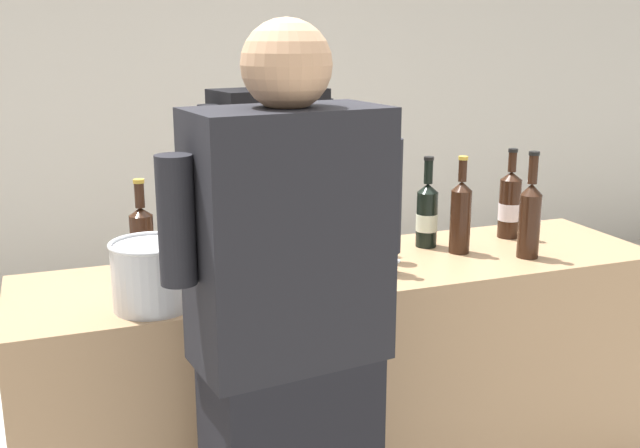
{
  "coord_description": "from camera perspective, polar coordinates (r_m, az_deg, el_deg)",
  "views": [
    {
      "loc": [
        -0.91,
        -2.15,
        1.69
      ],
      "look_at": [
        -0.11,
        0.0,
        1.1
      ],
      "focal_mm": 41.9,
      "sensor_mm": 36.0,
      "label": 1
    }
  ],
  "objects": [
    {
      "name": "person_guest",
      "position": [
        1.87,
        -2.29,
        -12.71
      ],
      "size": [
        0.6,
        0.29,
        1.72
      ],
      "color": "black",
      "rests_on": "ground_plane"
    },
    {
      "name": "wine_bottle_6",
      "position": [
        2.66,
        8.17,
        0.75
      ],
      "size": [
        0.08,
        0.08,
        0.32
      ],
      "color": "black",
      "rests_on": "counter"
    },
    {
      "name": "wine_bottle_0",
      "position": [
        2.35,
        5.1,
        -1.24
      ],
      "size": [
        0.07,
        0.07,
        0.3
      ],
      "color": "black",
      "rests_on": "counter"
    },
    {
      "name": "wine_bottle_9",
      "position": [
        2.41,
        -1.4,
        -0.23
      ],
      "size": [
        0.08,
        0.08,
        0.37
      ],
      "color": "black",
      "rests_on": "counter"
    },
    {
      "name": "wine_bottle_1",
      "position": [
        2.6,
        10.68,
        0.7
      ],
      "size": [
        0.07,
        0.07,
        0.34
      ],
      "color": "black",
      "rests_on": "counter"
    },
    {
      "name": "wine_bottle_5",
      "position": [
        2.6,
        15.73,
        0.53
      ],
      "size": [
        0.07,
        0.07,
        0.36
      ],
      "color": "black",
      "rests_on": "counter"
    },
    {
      "name": "wine_bottle_4",
      "position": [
        2.35,
        -7.84,
        -0.84
      ],
      "size": [
        0.08,
        0.08,
        0.34
      ],
      "color": "black",
      "rests_on": "counter"
    },
    {
      "name": "wine_glass",
      "position": [
        2.46,
        5.5,
        0.25
      ],
      "size": [
        0.07,
        0.07,
        0.2
      ],
      "color": "silver",
      "rests_on": "counter"
    },
    {
      "name": "counter",
      "position": [
        2.63,
        2.2,
        -13.03
      ],
      "size": [
        2.13,
        0.57,
        0.95
      ],
      "primitive_type": "cube",
      "color": "#9E7A56",
      "rests_on": "ground_plane"
    },
    {
      "name": "wine_bottle_7",
      "position": [
        2.58,
        3.41,
        0.5
      ],
      "size": [
        0.08,
        0.08,
        0.34
      ],
      "color": "black",
      "rests_on": "counter"
    },
    {
      "name": "wine_bottle_2",
      "position": [
        2.84,
        14.28,
        1.46
      ],
      "size": [
        0.08,
        0.08,
        0.33
      ],
      "color": "black",
      "rests_on": "counter"
    },
    {
      "name": "wall_back",
      "position": [
        4.85,
        -9.85,
        10.84
      ],
      "size": [
        8.0,
        0.1,
        2.8
      ],
      "primitive_type": "cube",
      "color": "beige",
      "rests_on": "ground_plane"
    },
    {
      "name": "person_server",
      "position": [
        3.07,
        -3.78,
        -2.0
      ],
      "size": [
        0.58,
        0.32,
        1.67
      ],
      "color": "black",
      "rests_on": "ground_plane"
    },
    {
      "name": "wine_bottle_3",
      "position": [
        2.39,
        1.95,
        -0.84
      ],
      "size": [
        0.08,
        0.08,
        0.31
      ],
      "color": "black",
      "rests_on": "counter"
    },
    {
      "name": "ice_bucket",
      "position": [
        2.11,
        -12.74,
        -3.76
      ],
      "size": [
        0.23,
        0.23,
        0.19
      ],
      "color": "silver",
      "rests_on": "counter"
    },
    {
      "name": "wine_bottle_8",
      "position": [
        2.4,
        -13.43,
        -1.17
      ],
      "size": [
        0.08,
        0.08,
        0.3
      ],
      "color": "black",
      "rests_on": "counter"
    }
  ]
}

